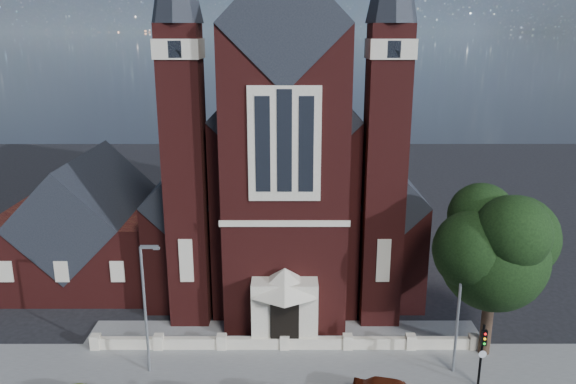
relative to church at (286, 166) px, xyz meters
name	(u,v)px	position (x,y,z in m)	size (l,w,h in m)	color
ground	(285,291)	(0.00, -7.94, -8.19)	(120.00, 120.00, 0.00)	black
pavement_strip	(285,368)	(0.00, -18.44, -8.19)	(60.00, 5.00, 0.12)	slate
forecourt_paving	(285,334)	(0.00, -14.44, -8.19)	(26.00, 3.00, 0.14)	slate
forecourt_wall	(285,350)	(0.00, -16.44, -8.19)	(24.00, 0.40, 0.90)	beige
church	(286,166)	(0.00, 0.00, 0.00)	(20.01, 34.90, 29.20)	#481613
parish_hall	(89,229)	(-16.00, -4.94, -4.17)	(12.00, 12.20, 10.24)	#481613
street_tree	(498,253)	(12.60, -17.23, -1.23)	(6.40, 6.60, 10.70)	black
street_lamp_left	(146,303)	(-7.91, -18.94, -3.59)	(1.16, 0.22, 8.09)	gray
street_lamp_right	(461,302)	(10.09, -18.94, -3.59)	(1.16, 0.22, 8.09)	gray
traffic_signal	(482,349)	(11.00, -20.52, -5.60)	(0.28, 0.42, 4.00)	black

